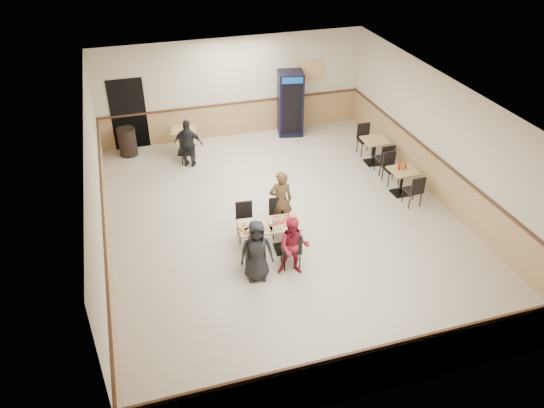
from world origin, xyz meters
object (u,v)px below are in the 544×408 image
object	(u,v)px
main_table	(269,234)
diner_woman_right	(294,247)
diner_man_opposite	(281,201)
pepsi_cooler	(290,103)
diner_woman_left	(257,251)
lone_diner	(188,144)
back_table	(184,137)
side_table_far	(374,148)
trash_bin	(127,142)
side_table_near	(402,178)

from	to	relation	value
main_table	diner_woman_right	xyz separation A→B (m)	(0.26, -0.82, 0.19)
diner_woman_right	diner_man_opposite	size ratio (longest dim) A/B	0.89
main_table	pepsi_cooler	world-z (taller)	pepsi_cooler
diner_woman_left	lone_diner	xyz separation A→B (m)	(-0.51, 5.12, 0.00)
main_table	back_table	size ratio (longest dim) A/B	1.67
side_table_far	lone_diner	bearing A→B (deg)	164.88
back_table	main_table	bearing A→B (deg)	-79.10
diner_man_opposite	pepsi_cooler	size ratio (longest dim) A/B	0.76
side_table_far	back_table	size ratio (longest dim) A/B	0.88
trash_bin	pepsi_cooler	bearing A→B (deg)	0.50
diner_woman_right	lone_diner	bearing A→B (deg)	120.36
diner_woman_right	side_table_far	distance (m)	5.33
diner_man_opposite	lone_diner	xyz separation A→B (m)	(-1.49, 3.60, -0.06)
back_table	trash_bin	world-z (taller)	trash_bin
diner_man_opposite	back_table	world-z (taller)	diner_man_opposite
side_table_near	back_table	bearing A→B (deg)	141.62
main_table	diner_woman_left	size ratio (longest dim) A/B	1.01
diner_man_opposite	back_table	size ratio (longest dim) A/B	1.82
lone_diner	back_table	distance (m)	0.85
main_table	side_table_near	distance (m)	4.09
side_table_far	diner_woman_right	bearing A→B (deg)	-133.73
main_table	side_table_far	bearing A→B (deg)	42.44
diner_woman_right	side_table_far	world-z (taller)	diner_woman_right
main_table	diner_man_opposite	xyz separation A→B (m)	(0.49, 0.76, 0.28)
back_table	pepsi_cooler	bearing A→B (deg)	6.73
side_table_near	trash_bin	bearing A→B (deg)	146.91
lone_diner	diner_woman_right	bearing A→B (deg)	128.26
main_table	side_table_far	size ratio (longest dim) A/B	1.90
diner_woman_right	side_table_near	bearing A→B (deg)	47.49
diner_man_opposite	side_table_near	world-z (taller)	diner_man_opposite
trash_bin	main_table	bearing A→B (deg)	-64.99
diner_woman_left	trash_bin	bearing A→B (deg)	116.56
side_table_near	trash_bin	distance (m)	7.71
diner_man_opposite	side_table_far	xyz separation A→B (m)	(3.45, 2.27, -0.27)
diner_man_opposite	lone_diner	bearing A→B (deg)	-62.86
side_table_near	back_table	xyz separation A→B (m)	(-4.87, 3.86, 0.03)
side_table_near	pepsi_cooler	bearing A→B (deg)	109.96
back_table	diner_woman_right	bearing A→B (deg)	-78.18
side_table_far	diner_man_opposite	bearing A→B (deg)	-146.68
diner_woman_right	pepsi_cooler	size ratio (longest dim) A/B	0.67
main_table	side_table_far	world-z (taller)	side_table_far
diner_woman_right	trash_bin	world-z (taller)	diner_woman_right
diner_woman_right	side_table_near	distance (m)	4.21
diner_man_opposite	trash_bin	xyz separation A→B (m)	(-3.07, 4.78, -0.34)
diner_woman_left	side_table_far	size ratio (longest dim) A/B	1.88
side_table_far	back_table	world-z (taller)	back_table
diner_woman_right	diner_man_opposite	world-z (taller)	diner_man_opposite
diner_woman_left	back_table	bearing A→B (deg)	103.06
diner_woman_right	side_table_near	size ratio (longest dim) A/B	1.93
diner_man_opposite	side_table_near	distance (m)	3.44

